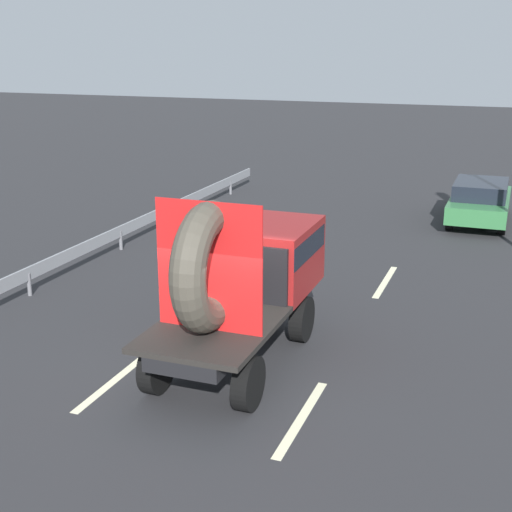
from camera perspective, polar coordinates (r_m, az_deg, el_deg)
The scene contains 8 objects.
ground_plane at distance 13.05m, azimuth -3.59°, elevation -9.77°, with size 120.00×120.00×0.00m, color #28282B.
flatbed_truck at distance 13.43m, azimuth -0.85°, elevation -1.24°, with size 2.02×4.92×3.37m.
distant_sedan at distance 24.88m, azimuth 17.55°, elevation 4.29°, with size 1.85×4.32×1.41m.
guardrail at distance 22.75m, azimuth -8.15°, elevation 3.20°, with size 0.10×16.76×0.71m.
lane_dash_left_near at distance 13.08m, azimuth -11.64°, elevation -10.02°, with size 2.24×0.16×0.01m, color beige.
lane_dash_left_far at distance 19.15m, azimuth -0.13°, elevation -0.88°, with size 2.96×0.16×0.01m, color beige.
lane_dash_right_near at distance 11.80m, azimuth 3.69°, elevation -12.84°, with size 2.59×0.16×0.01m, color beige.
lane_dash_right_far at distance 18.29m, azimuth 10.35°, elevation -2.04°, with size 2.59×0.16×0.01m, color beige.
Camera 1 is at (4.84, -10.62, 5.84)m, focal length 49.78 mm.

